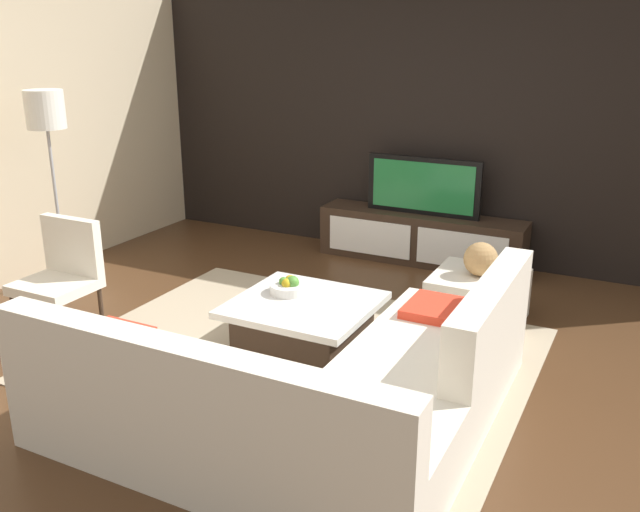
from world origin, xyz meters
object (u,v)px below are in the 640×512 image
(sectional_couch, at_px, (315,394))
(decorative_ball, at_px, (481,259))
(media_console, at_px, (421,238))
(fruit_bowl, at_px, (289,287))
(floor_lamp, at_px, (47,123))
(coffee_table, at_px, (304,324))
(ottoman, at_px, (478,299))
(television, at_px, (423,186))
(accent_chair_near, at_px, (63,269))

(sectional_couch, height_order, decorative_ball, sectional_couch)
(media_console, bearing_deg, fruit_bowl, -97.20)
(sectional_couch, xyz_separation_m, decorative_ball, (0.40, 2.06, 0.24))
(floor_lamp, bearing_deg, coffee_table, -2.42)
(sectional_couch, relative_size, fruit_bowl, 8.45)
(coffee_table, bearing_deg, ottoman, 46.87)
(media_console, height_order, coffee_table, media_console)
(television, distance_m, fruit_bowl, 2.24)
(television, distance_m, floor_lamp, 3.47)
(accent_chair_near, bearing_deg, coffee_table, 15.93)
(television, xyz_separation_m, sectional_couch, (0.50, -3.29, -0.49))
(media_console, height_order, sectional_couch, sectional_couch)
(television, xyz_separation_m, accent_chair_near, (-1.94, -2.79, -0.29))
(fruit_bowl, relative_size, decorative_ball, 1.04)
(sectional_couch, distance_m, accent_chair_near, 2.50)
(floor_lamp, relative_size, ottoman, 2.53)
(accent_chair_near, height_order, floor_lamp, floor_lamp)
(media_console, xyz_separation_m, fruit_bowl, (-0.28, -2.20, 0.18))
(floor_lamp, relative_size, decorative_ball, 6.59)
(fruit_bowl, bearing_deg, decorative_ball, 39.42)
(floor_lamp, height_order, ottoman, floor_lamp)
(coffee_table, xyz_separation_m, floor_lamp, (-2.50, 0.11, 1.30))
(television, distance_m, coffee_table, 2.37)
(accent_chair_near, xyz_separation_m, fruit_bowl, (1.66, 0.59, -0.06))
(media_console, xyz_separation_m, ottoman, (0.90, -1.23, -0.05))
(media_console, bearing_deg, sectional_couch, -81.29)
(television, relative_size, fruit_bowl, 4.09)
(sectional_couch, distance_m, ottoman, 2.10)
(ottoman, distance_m, decorative_ball, 0.33)
(coffee_table, distance_m, decorative_ball, 1.50)
(television, xyz_separation_m, coffee_table, (-0.10, -2.30, -0.58))
(media_console, relative_size, fruit_bowl, 7.36)
(accent_chair_near, height_order, decorative_ball, accent_chair_near)
(media_console, relative_size, ottoman, 2.95)
(media_console, xyz_separation_m, accent_chair_near, (-1.94, -2.79, 0.24))
(sectional_couch, height_order, coffee_table, sectional_couch)
(ottoman, bearing_deg, coffee_table, -133.13)
(media_console, relative_size, accent_chair_near, 2.37)
(television, height_order, fruit_bowl, television)
(coffee_table, distance_m, ottoman, 1.46)
(sectional_couch, xyz_separation_m, ottoman, (0.40, 2.06, -0.09))
(sectional_couch, height_order, floor_lamp, floor_lamp)
(accent_chair_near, height_order, fruit_bowl, accent_chair_near)
(decorative_ball, bearing_deg, television, 126.27)
(floor_lamp, bearing_deg, fruit_bowl, -0.13)
(sectional_couch, distance_m, floor_lamp, 3.50)
(sectional_couch, xyz_separation_m, fruit_bowl, (-0.78, 1.09, 0.14))
(floor_lamp, bearing_deg, sectional_couch, -19.49)
(floor_lamp, height_order, fruit_bowl, floor_lamp)
(television, relative_size, decorative_ball, 4.27)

